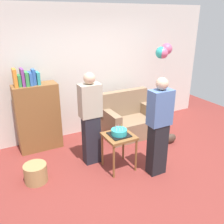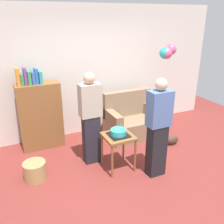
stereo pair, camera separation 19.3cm
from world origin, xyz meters
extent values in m
plane|color=maroon|center=(0.00, 0.00, 0.00)|extent=(8.00, 8.00, 0.00)
cube|color=silver|center=(0.00, 2.05, 1.35)|extent=(6.00, 0.10, 2.70)
cube|color=#8C7054|center=(0.63, 1.32, 0.20)|extent=(1.10, 0.70, 0.40)
cube|color=#8C7054|center=(0.63, 1.59, 0.68)|extent=(1.10, 0.16, 0.56)
cube|color=#8C7054|center=(0.16, 1.32, 0.52)|extent=(0.16, 0.70, 0.24)
cube|color=#8C7054|center=(1.10, 1.32, 0.52)|extent=(0.16, 0.70, 0.24)
cube|color=brown|center=(-1.21, 1.70, 0.65)|extent=(0.80, 0.36, 1.30)
cube|color=orange|center=(-1.52, 1.70, 1.46)|extent=(0.06, 0.22, 0.32)
cube|color=#38934C|center=(-1.46, 1.70, 1.40)|extent=(0.05, 0.18, 0.20)
cube|color=#7F3D93|center=(-1.40, 1.70, 1.45)|extent=(0.05, 0.22, 0.31)
cube|color=#38934C|center=(-1.34, 1.70, 1.42)|extent=(0.06, 0.24, 0.25)
cube|color=#3366B7|center=(-1.27, 1.70, 1.42)|extent=(0.06, 0.23, 0.23)
cube|color=#3366B7|center=(-1.21, 1.70, 1.44)|extent=(0.06, 0.16, 0.28)
cube|color=teal|center=(-1.14, 1.70, 1.41)|extent=(0.06, 0.21, 0.22)
cube|color=brown|center=(-0.18, 0.37, 0.61)|extent=(0.48, 0.48, 0.04)
cylinder|color=brown|center=(-0.39, 0.16, 0.29)|extent=(0.04, 0.04, 0.59)
cylinder|color=brown|center=(0.03, 0.16, 0.29)|extent=(0.04, 0.04, 0.59)
cylinder|color=brown|center=(-0.39, 0.58, 0.29)|extent=(0.04, 0.04, 0.59)
cylinder|color=brown|center=(0.03, 0.58, 0.29)|extent=(0.04, 0.04, 0.59)
cube|color=black|center=(-0.18, 0.37, 0.64)|extent=(0.32, 0.32, 0.02)
cylinder|color=#2DB2B7|center=(-0.18, 0.37, 0.69)|extent=(0.26, 0.26, 0.09)
cylinder|color=#66B2E5|center=(-0.12, 0.37, 0.76)|extent=(0.01, 0.01, 0.05)
cylinder|color=#F2CC4C|center=(-0.11, 0.42, 0.76)|extent=(0.01, 0.01, 0.06)
cylinder|color=#EA668C|center=(-0.16, 0.44, 0.76)|extent=(0.01, 0.01, 0.06)
cylinder|color=#F2CC4C|center=(-0.20, 0.46, 0.76)|extent=(0.01, 0.01, 0.05)
cylinder|color=#EA668C|center=(-0.23, 0.40, 0.77)|extent=(0.01, 0.01, 0.06)
cylinder|color=#66B2E5|center=(-0.26, 0.37, 0.76)|extent=(0.01, 0.01, 0.06)
cylinder|color=#EA668C|center=(-0.26, 0.32, 0.76)|extent=(0.01, 0.01, 0.05)
cylinder|color=#EA668C|center=(-0.21, 0.31, 0.76)|extent=(0.01, 0.01, 0.05)
cylinder|color=#EA668C|center=(-0.16, 0.30, 0.76)|extent=(0.01, 0.01, 0.05)
cylinder|color=#66B2E5|center=(-0.12, 0.33, 0.76)|extent=(0.01, 0.01, 0.05)
cube|color=#23232D|center=(-0.52, 0.77, 0.44)|extent=(0.28, 0.20, 0.88)
cube|color=#B2A893|center=(-0.52, 0.77, 1.16)|extent=(0.36, 0.22, 0.56)
sphere|color=#D1A889|center=(-0.52, 0.77, 1.53)|extent=(0.19, 0.19, 0.19)
cube|color=black|center=(0.30, -0.04, 0.44)|extent=(0.28, 0.20, 0.88)
cube|color=#4C6BA3|center=(0.30, -0.04, 1.16)|extent=(0.36, 0.22, 0.56)
sphere|color=#D1A889|center=(0.30, -0.04, 1.53)|extent=(0.19, 0.19, 0.19)
cylinder|color=#A88451|center=(-1.53, 0.65, 0.15)|extent=(0.36, 0.36, 0.30)
ellipsoid|color=#473328|center=(1.19, 0.64, 0.10)|extent=(0.28, 0.14, 0.20)
cylinder|color=silver|center=(1.51, 1.37, 0.83)|extent=(0.00, 0.00, 1.65)
sphere|color=#2DADA8|center=(1.43, 1.43, 1.73)|extent=(0.25, 0.25, 0.25)
sphere|color=#D65B84|center=(1.45, 1.41, 1.73)|extent=(0.24, 0.24, 0.24)
sphere|color=#D65B84|center=(1.56, 1.42, 1.80)|extent=(0.24, 0.24, 0.24)
camera|label=1|loc=(-1.98, -2.78, 2.47)|focal=39.33mm
camera|label=2|loc=(-1.80, -2.87, 2.47)|focal=39.33mm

